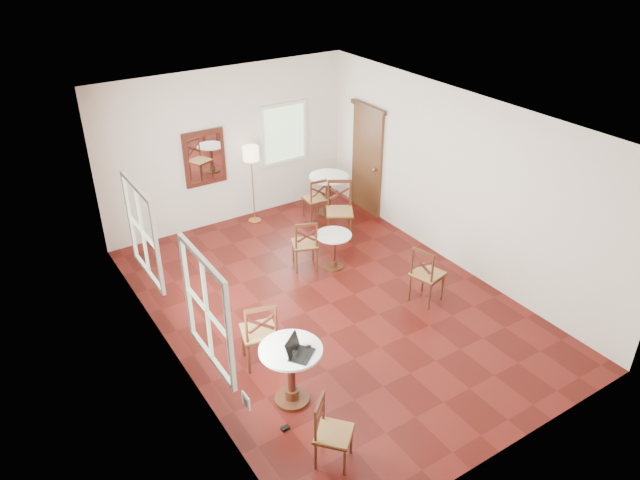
# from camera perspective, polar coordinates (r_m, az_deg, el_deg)

# --- Properties ---
(ground) EXTENTS (7.00, 7.00, 0.00)m
(ground) POSITION_cam_1_polar(r_m,az_deg,el_deg) (9.49, 0.99, -6.02)
(ground) COLOR #50120D
(ground) RESTS_ON ground
(room_shell) EXTENTS (5.02, 7.02, 3.01)m
(room_shell) POSITION_cam_1_polar(r_m,az_deg,el_deg) (8.72, -0.24, 4.93)
(room_shell) COLOR silver
(room_shell) RESTS_ON ground
(cafe_table_near) EXTENTS (0.78, 0.78, 0.82)m
(cafe_table_near) POSITION_cam_1_polar(r_m,az_deg,el_deg) (7.52, -2.75, -12.14)
(cafe_table_near) COLOR #482412
(cafe_table_near) RESTS_ON ground
(cafe_table_mid) EXTENTS (0.61, 0.61, 0.65)m
(cafe_table_mid) POSITION_cam_1_polar(r_m,az_deg,el_deg) (10.19, 1.29, -0.67)
(cafe_table_mid) COLOR #482412
(cafe_table_mid) RESTS_ON ground
(cafe_table_back) EXTENTS (0.78, 0.78, 0.83)m
(cafe_table_back) POSITION_cam_1_polar(r_m,az_deg,el_deg) (11.97, 0.85, 4.72)
(cafe_table_back) COLOR #482412
(cafe_table_back) RESTS_ON ground
(chair_near_a) EXTENTS (0.58, 0.58, 1.03)m
(chair_near_a) POSITION_cam_1_polar(r_m,az_deg,el_deg) (8.10, -5.78, -8.73)
(chair_near_a) COLOR #482412
(chair_near_a) RESTS_ON ground
(chair_near_b) EXTENTS (0.56, 0.56, 0.86)m
(chair_near_b) POSITION_cam_1_polar(r_m,az_deg,el_deg) (6.89, 1.13, -17.84)
(chair_near_b) COLOR #482412
(chair_near_b) RESTS_ON ground
(chair_mid_a) EXTENTS (0.55, 0.55, 0.92)m
(chair_mid_a) POSITION_cam_1_polar(r_m,az_deg,el_deg) (10.17, -1.44, -0.37)
(chair_mid_a) COLOR #482412
(chair_mid_a) RESTS_ON ground
(chair_mid_b) EXTENTS (0.55, 0.55, 0.97)m
(chair_mid_b) POSITION_cam_1_polar(r_m,az_deg,el_deg) (9.44, 10.11, -3.22)
(chair_mid_b) COLOR #482412
(chair_mid_b) RESTS_ON ground
(chair_back_a) EXTENTS (0.43, 0.43, 0.88)m
(chair_back_a) POSITION_cam_1_polar(r_m,az_deg,el_deg) (11.80, -0.45, 3.94)
(chair_back_a) COLOR #482412
(chair_back_a) RESTS_ON ground
(chair_back_b) EXTENTS (0.68, 0.68, 1.08)m
(chair_back_b) POSITION_cam_1_polar(r_m,az_deg,el_deg) (11.11, 1.87, 2.81)
(chair_back_b) COLOR #482412
(chair_back_b) RESTS_ON ground
(floor_lamp) EXTENTS (0.30, 0.30, 1.56)m
(floor_lamp) POSITION_cam_1_polar(r_m,az_deg,el_deg) (11.42, -6.56, 7.69)
(floor_lamp) COLOR #BF8C3F
(floor_lamp) RESTS_ON ground
(laptop) EXTENTS (0.41, 0.40, 0.23)m
(laptop) POSITION_cam_1_polar(r_m,az_deg,el_deg) (7.20, -2.13, -10.48)
(laptop) COLOR black
(laptop) RESTS_ON cafe_table_near
(mouse) EXTENTS (0.10, 0.07, 0.04)m
(mouse) POSITION_cam_1_polar(r_m,az_deg,el_deg) (7.31, -1.16, -10.13)
(mouse) COLOR black
(mouse) RESTS_ON cafe_table_near
(navy_mug) EXTENTS (0.10, 0.07, 0.08)m
(navy_mug) POSITION_cam_1_polar(r_m,az_deg,el_deg) (7.29, -2.82, -10.07)
(navy_mug) COLOR #101238
(navy_mug) RESTS_ON cafe_table_near
(water_glass) EXTENTS (0.07, 0.07, 0.11)m
(water_glass) POSITION_cam_1_polar(r_m,az_deg,el_deg) (7.13, -2.43, -10.93)
(water_glass) COLOR white
(water_glass) RESTS_ON cafe_table_near
(power_adapter) EXTENTS (0.10, 0.06, 0.04)m
(power_adapter) POSITION_cam_1_polar(r_m,az_deg,el_deg) (7.51, -3.33, -17.44)
(power_adapter) COLOR black
(power_adapter) RESTS_ON ground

